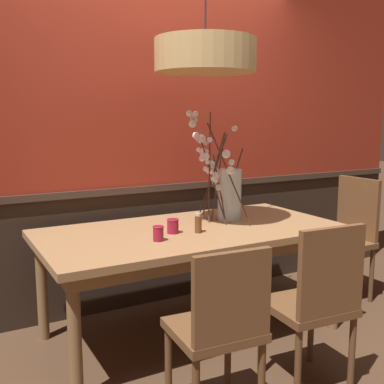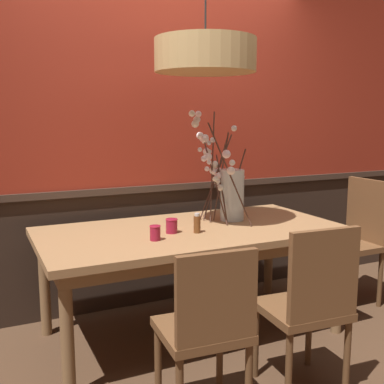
{
  "view_description": "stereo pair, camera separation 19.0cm",
  "coord_description": "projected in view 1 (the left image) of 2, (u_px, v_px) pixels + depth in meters",
  "views": [
    {
      "loc": [
        -1.44,
        -2.62,
        1.46
      ],
      "look_at": [
        0.0,
        0.0,
        0.98
      ],
      "focal_mm": 43.36,
      "sensor_mm": 36.0,
      "label": 1
    },
    {
      "loc": [
        -1.28,
        -2.7,
        1.46
      ],
      "look_at": [
        0.0,
        0.0,
        0.98
      ],
      "focal_mm": 43.36,
      "sensor_mm": 36.0,
      "label": 2
    }
  ],
  "objects": [
    {
      "name": "ground_plane",
      "position": [
        192.0,
        333.0,
        3.18
      ],
      "size": [
        24.0,
        24.0,
        0.0
      ],
      "primitive_type": "plane",
      "color": "#4C3321"
    },
    {
      "name": "back_wall",
      "position": [
        149.0,
        122.0,
        3.55
      ],
      "size": [
        5.14,
        0.14,
        2.87
      ],
      "color": "#2D2119",
      "rests_on": "ground"
    },
    {
      "name": "dining_table",
      "position": [
        192.0,
        240.0,
        3.08
      ],
      "size": [
        1.99,
        1.0,
        0.74
      ],
      "color": "#997047",
      "rests_on": "ground"
    },
    {
      "name": "chair_head_east_end",
      "position": [
        348.0,
        232.0,
        3.75
      ],
      "size": [
        0.39,
        0.43,
        0.98
      ],
      "color": "brown",
      "rests_on": "ground"
    },
    {
      "name": "chair_near_side_left",
      "position": [
        220.0,
        325.0,
        2.15
      ],
      "size": [
        0.43,
        0.41,
        0.89
      ],
      "color": "brown",
      "rests_on": "ground"
    },
    {
      "name": "chair_far_side_right",
      "position": [
        167.0,
        227.0,
        4.03
      ],
      "size": [
        0.43,
        0.45,
        0.95
      ],
      "color": "brown",
      "rests_on": "ground"
    },
    {
      "name": "chair_near_side_right",
      "position": [
        316.0,
        299.0,
        2.45
      ],
      "size": [
        0.44,
        0.42,
        0.92
      ],
      "color": "brown",
      "rests_on": "ground"
    },
    {
      "name": "chair_far_side_left",
      "position": [
        106.0,
        233.0,
        3.77
      ],
      "size": [
        0.43,
        0.41,
        0.96
      ],
      "color": "brown",
      "rests_on": "ground"
    },
    {
      "name": "vase_with_blossoms",
      "position": [
        225.0,
        187.0,
        3.31
      ],
      "size": [
        0.39,
        0.64,
        0.78
      ],
      "color": "silver",
      "rests_on": "dining_table"
    },
    {
      "name": "candle_holder_nearer_center",
      "position": [
        158.0,
        233.0,
        2.74
      ],
      "size": [
        0.07,
        0.07,
        0.09
      ],
      "color": "maroon",
      "rests_on": "dining_table"
    },
    {
      "name": "candle_holder_nearer_edge",
      "position": [
        173.0,
        226.0,
        2.93
      ],
      "size": [
        0.08,
        0.08,
        0.09
      ],
      "color": "maroon",
      "rests_on": "dining_table"
    },
    {
      "name": "condiment_bottle",
      "position": [
        198.0,
        223.0,
        2.94
      ],
      "size": [
        0.04,
        0.04,
        0.13
      ],
      "color": "brown",
      "rests_on": "dining_table"
    },
    {
      "name": "pendant_lamp",
      "position": [
        205.0,
        56.0,
        2.89
      ],
      "size": [
        0.64,
        0.64,
        1.13
      ],
      "color": "tan"
    }
  ]
}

